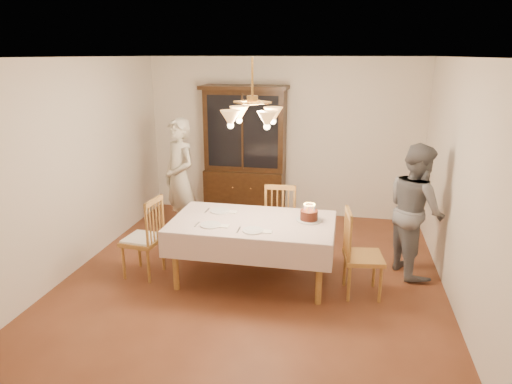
% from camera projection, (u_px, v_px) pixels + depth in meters
% --- Properties ---
extents(ground, '(5.00, 5.00, 0.00)m').
position_uv_depth(ground, '(253.00, 279.00, 5.57)').
color(ground, '#5C2D1A').
rests_on(ground, ground).
extents(room_shell, '(5.00, 5.00, 5.00)m').
position_uv_depth(room_shell, '(252.00, 152.00, 5.11)').
color(room_shell, white).
rests_on(room_shell, ground).
extents(dining_table, '(1.90, 1.10, 0.76)m').
position_uv_depth(dining_table, '(253.00, 227.00, 5.37)').
color(dining_table, olive).
rests_on(dining_table, ground).
extents(china_hutch, '(1.38, 0.54, 2.16)m').
position_uv_depth(china_hutch, '(245.00, 155.00, 7.49)').
color(china_hutch, black).
rests_on(china_hutch, ground).
extents(chair_far_side, '(0.46, 0.44, 1.00)m').
position_uv_depth(chair_far_side, '(281.00, 221.00, 6.24)').
color(chair_far_side, olive).
rests_on(chair_far_side, ground).
extents(chair_left_end, '(0.46, 0.48, 1.00)m').
position_uv_depth(chair_left_end, '(143.00, 240.00, 5.56)').
color(chair_left_end, olive).
rests_on(chair_left_end, ground).
extents(chair_right_end, '(0.48, 0.49, 1.00)m').
position_uv_depth(chair_right_end, '(362.00, 258.00, 5.10)').
color(chair_right_end, olive).
rests_on(chair_right_end, ground).
extents(elderly_woman, '(0.77, 0.73, 1.76)m').
position_uv_depth(elderly_woman, '(180.00, 178.00, 6.70)').
color(elderly_woman, beige).
rests_on(elderly_woman, ground).
extents(adult_in_grey, '(0.85, 0.96, 1.63)m').
position_uv_depth(adult_in_grey, '(416.00, 210.00, 5.54)').
color(adult_in_grey, slate).
rests_on(adult_in_grey, ground).
extents(birthday_cake, '(0.30, 0.30, 0.21)m').
position_uv_depth(birthday_cake, '(309.00, 216.00, 5.33)').
color(birthday_cake, white).
rests_on(birthday_cake, dining_table).
extents(place_setting_near_left, '(0.39, 0.24, 0.02)m').
position_uv_depth(place_setting_near_left, '(212.00, 225.00, 5.19)').
color(place_setting_near_left, white).
rests_on(place_setting_near_left, dining_table).
extents(place_setting_near_right, '(0.38, 0.24, 0.02)m').
position_uv_depth(place_setting_near_right, '(254.00, 231.00, 5.03)').
color(place_setting_near_right, white).
rests_on(place_setting_near_right, dining_table).
extents(place_setting_far_left, '(0.39, 0.24, 0.02)m').
position_uv_depth(place_setting_far_left, '(221.00, 211.00, 5.65)').
color(place_setting_far_left, white).
rests_on(place_setting_far_left, dining_table).
extents(chandelier, '(0.62, 0.62, 0.73)m').
position_uv_depth(chandelier, '(252.00, 116.00, 4.99)').
color(chandelier, '#BF8C3F').
rests_on(chandelier, ground).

